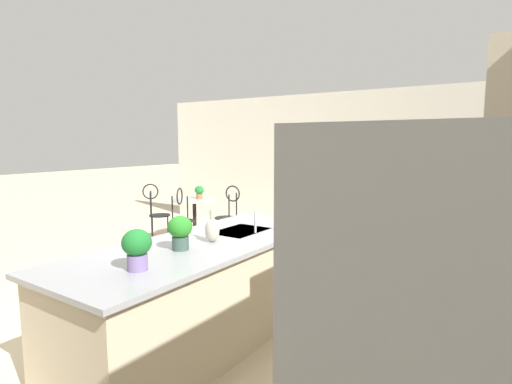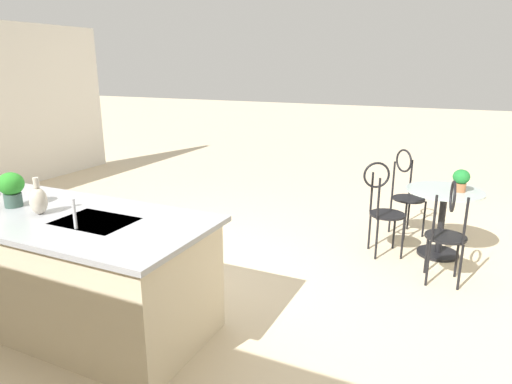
{
  "view_description": "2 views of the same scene",
  "coord_description": "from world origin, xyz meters",
  "px_view_note": "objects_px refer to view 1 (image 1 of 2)",
  "views": [
    {
      "loc": [
        2.94,
        3.19,
        1.81
      ],
      "look_at": [
        -1.66,
        0.09,
        1.1
      ],
      "focal_mm": 28.49,
      "sensor_mm": 36.0,
      "label": 1
    },
    {
      "loc": [
        -2.64,
        3.16,
        2.03
      ],
      "look_at": [
        -1.3,
        0.3,
        1.13
      ],
      "focal_mm": 31.49,
      "sensor_mm": 36.0,
      "label": 2
    }
  ],
  "objects_px": {
    "chair_near_window": "(156,209)",
    "potted_plant_on_table": "(199,191)",
    "chair_toward_desk": "(228,212)",
    "potted_plant_counter_near": "(180,230)",
    "chair_by_island": "(182,215)",
    "potted_plant_counter_far": "(137,247)",
    "vase_on_counter": "(212,229)",
    "bistro_table": "(195,215)"
  },
  "relations": [
    {
      "from": "chair_near_window",
      "to": "potted_plant_on_table",
      "type": "distance_m",
      "value": 0.84
    },
    {
      "from": "chair_toward_desk",
      "to": "potted_plant_counter_near",
      "type": "xyz_separation_m",
      "value": [
        3.19,
        1.99,
        0.51
      ]
    },
    {
      "from": "chair_toward_desk",
      "to": "potted_plant_on_table",
      "type": "xyz_separation_m",
      "value": [
        -0.06,
        -0.72,
        0.3
      ]
    },
    {
      "from": "chair_by_island",
      "to": "potted_plant_counter_near",
      "type": "relative_size",
      "value": 3.7
    },
    {
      "from": "chair_toward_desk",
      "to": "potted_plant_counter_near",
      "type": "relative_size",
      "value": 3.7
    },
    {
      "from": "potted_plant_counter_far",
      "to": "vase_on_counter",
      "type": "distance_m",
      "value": 0.91
    },
    {
      "from": "potted_plant_on_table",
      "to": "vase_on_counter",
      "type": "xyz_separation_m",
      "value": [
        2.9,
        2.76,
        0.15
      ]
    },
    {
      "from": "bistro_table",
      "to": "potted_plant_counter_far",
      "type": "distance_m",
      "value": 4.68
    },
    {
      "from": "chair_near_window",
      "to": "chair_by_island",
      "type": "relative_size",
      "value": 1.0
    },
    {
      "from": "chair_by_island",
      "to": "vase_on_counter",
      "type": "relative_size",
      "value": 3.62
    },
    {
      "from": "chair_by_island",
      "to": "chair_toward_desk",
      "type": "relative_size",
      "value": 1.0
    },
    {
      "from": "potted_plant_counter_far",
      "to": "bistro_table",
      "type": "bearing_deg",
      "value": -142.13
    },
    {
      "from": "potted_plant_counter_near",
      "to": "potted_plant_counter_far",
      "type": "distance_m",
      "value": 0.57
    },
    {
      "from": "chair_by_island",
      "to": "chair_toward_desk",
      "type": "distance_m",
      "value": 0.81
    },
    {
      "from": "chair_toward_desk",
      "to": "potted_plant_counter_far",
      "type": "bearing_deg",
      "value": 29.59
    },
    {
      "from": "bistro_table",
      "to": "chair_by_island",
      "type": "distance_m",
      "value": 0.66
    },
    {
      "from": "chair_near_window",
      "to": "potted_plant_counter_far",
      "type": "bearing_deg",
      "value": 46.33
    },
    {
      "from": "potted_plant_counter_near",
      "to": "potted_plant_counter_far",
      "type": "xyz_separation_m",
      "value": [
        0.55,
        0.13,
        0.0
      ]
    },
    {
      "from": "potted_plant_counter_far",
      "to": "potted_plant_counter_near",
      "type": "bearing_deg",
      "value": -166.55
    },
    {
      "from": "potted_plant_on_table",
      "to": "chair_near_window",
      "type": "bearing_deg",
      "value": -41.5
    },
    {
      "from": "chair_toward_desk",
      "to": "potted_plant_counter_far",
      "type": "relative_size",
      "value": 3.62
    },
    {
      "from": "chair_near_window",
      "to": "potted_plant_on_table",
      "type": "relative_size",
      "value": 4.38
    },
    {
      "from": "potted_plant_counter_near",
      "to": "potted_plant_counter_far",
      "type": "relative_size",
      "value": 0.98
    },
    {
      "from": "potted_plant_on_table",
      "to": "potted_plant_counter_far",
      "type": "height_order",
      "value": "potted_plant_counter_far"
    },
    {
      "from": "chair_by_island",
      "to": "chair_toward_desk",
      "type": "xyz_separation_m",
      "value": [
        -0.67,
        0.47,
        0.0
      ]
    },
    {
      "from": "chair_toward_desk",
      "to": "potted_plant_on_table",
      "type": "bearing_deg",
      "value": -94.88
    },
    {
      "from": "chair_near_window",
      "to": "chair_by_island",
      "type": "distance_m",
      "value": 0.79
    },
    {
      "from": "bistro_table",
      "to": "vase_on_counter",
      "type": "xyz_separation_m",
      "value": [
        2.76,
        2.76,
        0.58
      ]
    },
    {
      "from": "potted_plant_counter_far",
      "to": "potted_plant_on_table",
      "type": "bearing_deg",
      "value": -143.17
    },
    {
      "from": "chair_by_island",
      "to": "chair_toward_desk",
      "type": "bearing_deg",
      "value": 145.13
    },
    {
      "from": "potted_plant_counter_near",
      "to": "vase_on_counter",
      "type": "distance_m",
      "value": 0.36
    },
    {
      "from": "bistro_table",
      "to": "chair_near_window",
      "type": "bearing_deg",
      "value": -49.29
    },
    {
      "from": "bistro_table",
      "to": "chair_by_island",
      "type": "height_order",
      "value": "chair_by_island"
    },
    {
      "from": "chair_near_window",
      "to": "chair_toward_desk",
      "type": "bearing_deg",
      "value": 112.93
    },
    {
      "from": "chair_toward_desk",
      "to": "chair_near_window",
      "type": "bearing_deg",
      "value": -67.07
    },
    {
      "from": "vase_on_counter",
      "to": "potted_plant_counter_far",
      "type": "bearing_deg",
      "value": 5.57
    },
    {
      "from": "potted_plant_on_table",
      "to": "potted_plant_counter_far",
      "type": "relative_size",
      "value": 0.83
    },
    {
      "from": "chair_toward_desk",
      "to": "potted_plant_counter_far",
      "type": "distance_m",
      "value": 4.33
    },
    {
      "from": "vase_on_counter",
      "to": "potted_plant_counter_near",
      "type": "bearing_deg",
      "value": -7.13
    },
    {
      "from": "potted_plant_on_table",
      "to": "potted_plant_counter_near",
      "type": "bearing_deg",
      "value": 39.87
    },
    {
      "from": "chair_by_island",
      "to": "potted_plant_counter_near",
      "type": "height_order",
      "value": "potted_plant_counter_near"
    },
    {
      "from": "potted_plant_counter_near",
      "to": "chair_by_island",
      "type": "bearing_deg",
      "value": -135.71
    }
  ]
}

